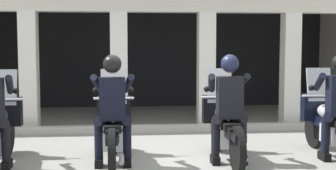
% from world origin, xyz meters
% --- Properties ---
extents(ground_plane, '(80.00, 80.00, 0.00)m').
position_xyz_m(ground_plane, '(0.00, 3.00, 0.00)').
color(ground_plane, gray).
extents(station_building, '(10.21, 4.04, 2.99)m').
position_xyz_m(station_building, '(0.13, 4.76, 1.89)').
color(station_building, black).
rests_on(station_building, ground).
extents(kerb_strip, '(9.71, 0.24, 0.12)m').
position_xyz_m(kerb_strip, '(0.13, 2.30, 0.06)').
color(kerb_strip, '#B7B5AD').
rests_on(kerb_strip, ground).
extents(motorcycle_center_left, '(0.62, 2.04, 1.35)m').
position_xyz_m(motorcycle_center_left, '(-0.83, -0.09, 0.50)').
color(motorcycle_center_left, black).
rests_on(motorcycle_center_left, ground).
extents(police_officer_center_left, '(0.63, 0.61, 1.58)m').
position_xyz_m(police_officer_center_left, '(-0.83, -0.38, 0.94)').
color(police_officer_center_left, black).
rests_on(police_officer_center_left, ground).
extents(motorcycle_center_right, '(0.62, 2.04, 1.35)m').
position_xyz_m(motorcycle_center_right, '(0.83, -0.08, 0.50)').
color(motorcycle_center_right, black).
rests_on(motorcycle_center_right, ground).
extents(police_officer_center_right, '(0.63, 0.61, 1.58)m').
position_xyz_m(police_officer_center_right, '(0.83, -0.37, 0.94)').
color(police_officer_center_right, black).
rests_on(police_officer_center_right, ground).
extents(motorcycle_far_right, '(0.62, 2.04, 1.35)m').
position_xyz_m(motorcycle_far_right, '(2.50, -0.02, 0.50)').
color(motorcycle_far_right, black).
rests_on(motorcycle_far_right, ground).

